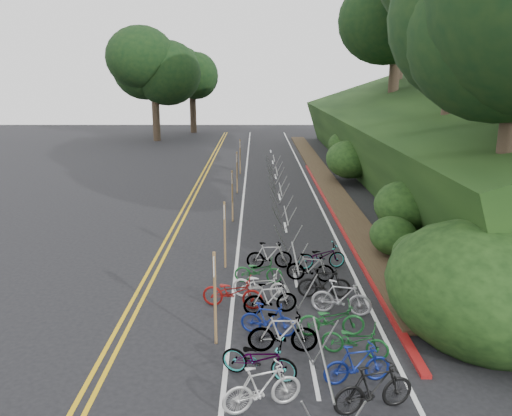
% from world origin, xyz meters
% --- Properties ---
extents(ground, '(120.00, 120.00, 0.00)m').
position_xyz_m(ground, '(0.00, 0.00, 0.00)').
color(ground, black).
rests_on(ground, ground).
extents(road_markings, '(7.47, 80.00, 0.01)m').
position_xyz_m(road_markings, '(0.63, 10.10, 0.00)').
color(road_markings, gold).
rests_on(road_markings, ground).
extents(red_curb, '(0.25, 28.00, 0.10)m').
position_xyz_m(red_curb, '(5.70, 12.00, 0.05)').
color(red_curb, maroon).
rests_on(red_curb, ground).
extents(embankment, '(14.30, 48.14, 9.11)m').
position_xyz_m(embankment, '(12.96, 19.04, 2.57)').
color(embankment, black).
rests_on(embankment, ground).
extents(tree_cluster, '(32.26, 53.89, 18.05)m').
position_xyz_m(tree_cluster, '(9.76, 22.04, 11.27)').
color(tree_cluster, '#2D2319').
rests_on(tree_cluster, ground).
extents(bike_rack_front, '(1.18, 3.25, 1.25)m').
position_xyz_m(bike_rack_front, '(3.11, -2.95, 0.92)').
color(bike_rack_front, gray).
rests_on(bike_rack_front, ground).
extents(bike_racks_rest, '(1.14, 23.00, 1.17)m').
position_xyz_m(bike_racks_rest, '(3.00, 13.00, 0.85)').
color(bike_racks_rest, gray).
rests_on(bike_racks_rest, ground).
extents(signpost_near, '(0.08, 0.40, 2.56)m').
position_xyz_m(signpost_near, '(0.68, -0.38, 1.46)').
color(signpost_near, brown).
rests_on(signpost_near, ground).
extents(signposts_rest, '(0.08, 18.40, 2.50)m').
position_xyz_m(signposts_rest, '(0.60, 14.00, 1.43)').
color(signposts_rest, brown).
rests_on(signposts_rest, ground).
extents(bike_front, '(1.02, 1.98, 0.99)m').
position_xyz_m(bike_front, '(1.02, 1.74, 0.49)').
color(bike_front, maroon).
rests_on(bike_front, ground).
extents(bike_valet, '(3.56, 9.91, 1.09)m').
position_xyz_m(bike_valet, '(3.02, 0.71, 0.49)').
color(bike_valet, beige).
rests_on(bike_valet, ground).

